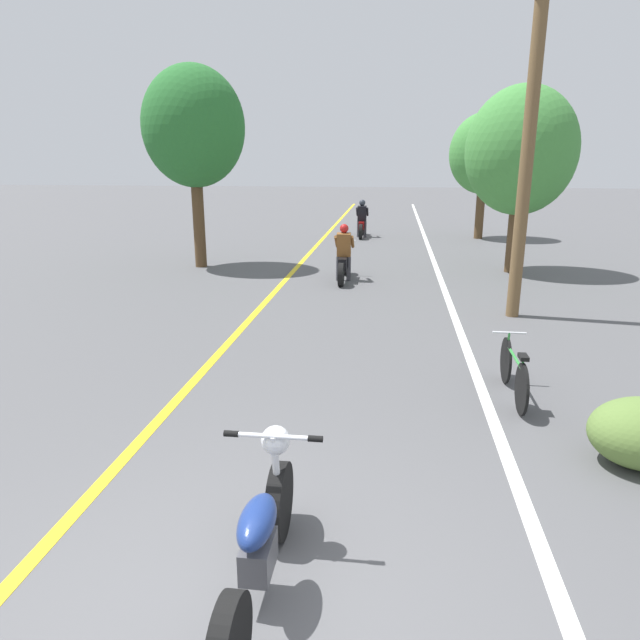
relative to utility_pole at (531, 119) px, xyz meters
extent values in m
plane|color=#515154|center=(-3.32, -8.13, -3.63)|extent=(120.00, 120.00, 0.00)
cube|color=yellow|center=(-5.02, 4.08, -3.63)|extent=(0.14, 48.00, 0.01)
cube|color=white|center=(-1.12, 4.08, -3.63)|extent=(0.14, 48.00, 0.01)
cylinder|color=brown|center=(0.00, 0.00, -0.09)|extent=(0.24, 0.24, 7.08)
cylinder|color=#513A23|center=(0.83, 4.64, -2.50)|extent=(0.32, 0.32, 2.26)
ellipsoid|color=#42893D|center=(0.83, 4.64, -0.48)|extent=(2.83, 2.55, 3.25)
cylinder|color=#513A23|center=(0.89, 11.41, -2.46)|extent=(0.32, 0.32, 2.33)
ellipsoid|color=#42893D|center=(0.89, 11.41, -0.49)|extent=(2.56, 2.30, 2.94)
cylinder|color=#513A23|center=(-7.74, 4.33, -2.18)|extent=(0.32, 0.32, 2.90)
ellipsoid|color=#286B2D|center=(-7.74, 4.33, 0.15)|extent=(2.76, 2.48, 3.17)
cylinder|color=black|center=(-3.20, -7.19, -3.32)|extent=(0.12, 0.63, 0.63)
ellipsoid|color=navy|center=(-3.20, -7.92, -3.00)|extent=(0.24, 0.57, 0.22)
cube|color=#4C4C51|center=(-3.20, -7.92, -3.27)|extent=(0.20, 0.36, 0.24)
cylinder|color=silver|center=(-3.20, -7.28, -2.99)|extent=(0.06, 0.23, 0.68)
cylinder|color=silver|center=(-3.20, -7.37, -2.65)|extent=(0.64, 0.04, 0.04)
cylinder|color=black|center=(-3.51, -7.37, -2.65)|extent=(0.11, 0.05, 0.05)
cylinder|color=black|center=(-2.88, -7.37, -2.65)|extent=(0.11, 0.05, 0.05)
sphere|color=silver|center=(-3.20, -7.28, -2.73)|extent=(0.23, 0.23, 0.23)
cylinder|color=black|center=(-3.56, 3.69, -3.35)|extent=(0.12, 0.57, 0.57)
cylinder|color=black|center=(-3.56, 2.24, -3.35)|extent=(0.12, 0.57, 0.57)
cube|color=black|center=(-3.56, 2.96, -3.17)|extent=(0.20, 0.93, 0.28)
cylinder|color=silver|center=(-3.56, 3.59, -2.71)|extent=(0.50, 0.03, 0.03)
cylinder|color=#38383D|center=(-3.69, 2.91, -3.33)|extent=(0.11, 0.11, 0.60)
cylinder|color=#38383D|center=(-3.43, 2.91, -3.33)|extent=(0.11, 0.11, 0.60)
cube|color=brown|center=(-3.56, 2.94, -2.74)|extent=(0.34, 0.28, 0.61)
cylinder|color=brown|center=(-3.76, 3.10, -2.68)|extent=(0.08, 0.48, 0.37)
cylinder|color=brown|center=(-3.36, 3.10, -2.68)|extent=(0.08, 0.48, 0.37)
sphere|color=#B21919|center=(-3.56, 2.98, -2.33)|extent=(0.22, 0.22, 0.22)
cylinder|color=black|center=(-3.58, 11.94, -3.34)|extent=(0.12, 0.58, 0.58)
cylinder|color=black|center=(-3.58, 10.56, -3.34)|extent=(0.12, 0.58, 0.58)
cube|color=maroon|center=(-3.58, 11.25, -3.16)|extent=(0.20, 0.88, 0.28)
cylinder|color=silver|center=(-3.58, 11.84, -2.70)|extent=(0.50, 0.03, 0.03)
cylinder|color=#38383D|center=(-3.71, 11.20, -3.33)|extent=(0.11, 0.11, 0.61)
cylinder|color=#38383D|center=(-3.45, 11.20, -3.33)|extent=(0.11, 0.11, 0.61)
cube|color=black|center=(-3.58, 11.23, -2.73)|extent=(0.34, 0.28, 0.61)
cylinder|color=black|center=(-3.78, 11.39, -2.67)|extent=(0.08, 0.48, 0.37)
cylinder|color=black|center=(-3.38, 11.39, -2.67)|extent=(0.08, 0.48, 0.37)
sphere|color=#2D333D|center=(-3.58, 11.27, -2.32)|extent=(0.24, 0.24, 0.24)
cylinder|color=black|center=(-0.78, -3.55, -3.32)|extent=(0.04, 0.63, 0.63)
cylinder|color=black|center=(-0.78, -4.57, -3.32)|extent=(0.04, 0.63, 0.63)
cylinder|color=#2D8C38|center=(-0.78, -4.06, -3.10)|extent=(0.04, 0.82, 0.04)
cylinder|color=#2D8C38|center=(-0.78, -4.49, -3.13)|extent=(0.03, 0.03, 0.38)
cube|color=black|center=(-0.78, -4.49, -2.94)|extent=(0.10, 0.20, 0.05)
cylinder|color=#2D8C38|center=(-0.78, -3.60, -3.11)|extent=(0.03, 0.03, 0.41)
cylinder|color=silver|center=(-0.78, -3.60, -2.91)|extent=(0.44, 0.03, 0.03)
camera|label=1|loc=(-2.37, -11.12, -0.67)|focal=32.00mm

